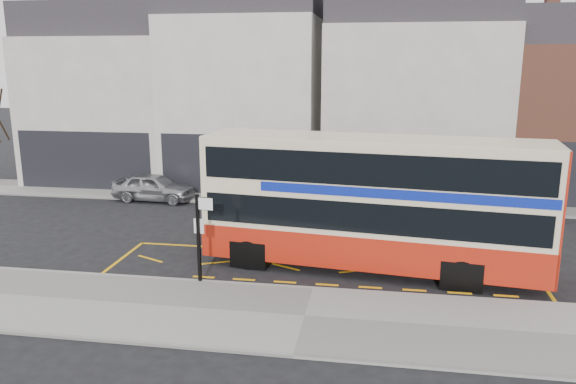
% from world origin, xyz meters
% --- Properties ---
extents(ground, '(120.00, 120.00, 0.00)m').
position_xyz_m(ground, '(0.00, 0.00, 0.00)').
color(ground, black).
rests_on(ground, ground).
extents(pavement, '(40.00, 4.00, 0.15)m').
position_xyz_m(pavement, '(0.00, -2.30, 0.07)').
color(pavement, gray).
rests_on(pavement, ground).
extents(kerb, '(40.00, 0.15, 0.15)m').
position_xyz_m(kerb, '(0.00, -0.38, 0.07)').
color(kerb, gray).
rests_on(kerb, ground).
extents(far_pavement, '(50.00, 3.00, 0.15)m').
position_xyz_m(far_pavement, '(0.00, 11.00, 0.07)').
color(far_pavement, gray).
rests_on(far_pavement, ground).
extents(road_markings, '(14.00, 3.40, 0.01)m').
position_xyz_m(road_markings, '(0.00, 1.60, 0.01)').
color(road_markings, '#EFA50C').
rests_on(road_markings, ground).
extents(terrace_far_left, '(8.00, 8.01, 10.80)m').
position_xyz_m(terrace_far_left, '(-13.50, 14.99, 4.82)').
color(terrace_far_left, beige).
rests_on(terrace_far_left, ground).
extents(terrace_left, '(8.00, 8.01, 11.80)m').
position_xyz_m(terrace_left, '(-5.50, 14.99, 5.32)').
color(terrace_left, silver).
rests_on(terrace_left, ground).
extents(terrace_green_shop, '(9.00, 8.01, 11.30)m').
position_xyz_m(terrace_green_shop, '(3.50, 14.99, 5.07)').
color(terrace_green_shop, beige).
rests_on(terrace_green_shop, ground).
extents(double_decker_bus, '(11.27, 3.88, 4.41)m').
position_xyz_m(double_decker_bus, '(1.69, 1.88, 2.32)').
color(double_decker_bus, beige).
rests_on(double_decker_bus, ground).
extents(bus_stop_post, '(0.68, 0.16, 2.76)m').
position_xyz_m(bus_stop_post, '(-3.46, -0.40, 1.82)').
color(bus_stop_post, black).
rests_on(bus_stop_post, pavement).
extents(car_silver, '(4.14, 1.87, 1.38)m').
position_xyz_m(car_silver, '(-9.13, 9.64, 0.69)').
color(car_silver, '#A1A1A5').
rests_on(car_silver, ground).
extents(car_grey, '(4.14, 2.34, 1.29)m').
position_xyz_m(car_grey, '(-3.29, 8.52, 0.65)').
color(car_grey, '#44474C').
rests_on(car_grey, ground).
extents(car_white, '(5.18, 3.02, 1.41)m').
position_xyz_m(car_white, '(7.47, 9.71, 0.70)').
color(car_white, silver).
rests_on(car_white, ground).
extents(street_tree_right, '(2.50, 2.50, 5.40)m').
position_xyz_m(street_tree_right, '(8.84, 12.33, 3.68)').
color(street_tree_right, '#322516').
rests_on(street_tree_right, ground).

